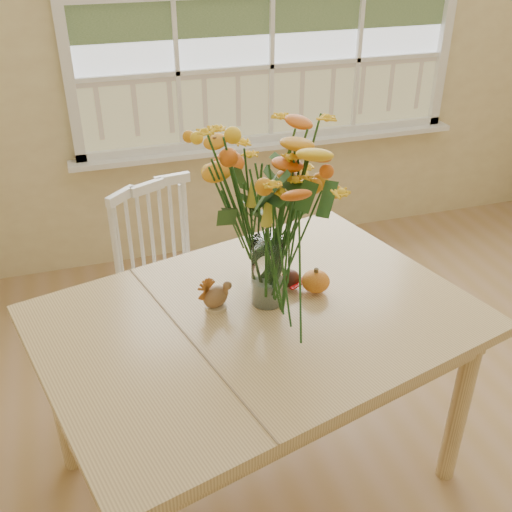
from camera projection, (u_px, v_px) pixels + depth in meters
name	position (u px, v px, depth m)	size (l,w,h in m)	color
wall_back	(270.00, 29.00, 3.38)	(4.00, 0.02, 2.70)	#D5BE88
dining_table	(258.00, 337.00, 2.06)	(1.62, 1.33, 0.76)	tan
windsor_chair	(166.00, 273.00, 2.72)	(0.55, 0.54, 0.90)	white
flower_vase	(268.00, 206.00, 1.90)	(0.51, 0.51, 0.61)	white
pumpkin	(316.00, 282.00, 2.12)	(0.10, 0.10, 0.08)	#C35017
turkey_figurine	(215.00, 297.00, 2.03)	(0.11, 0.10, 0.12)	#CCB78C
dark_gourd	(290.00, 279.00, 2.15)	(0.13, 0.08, 0.06)	#38160F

